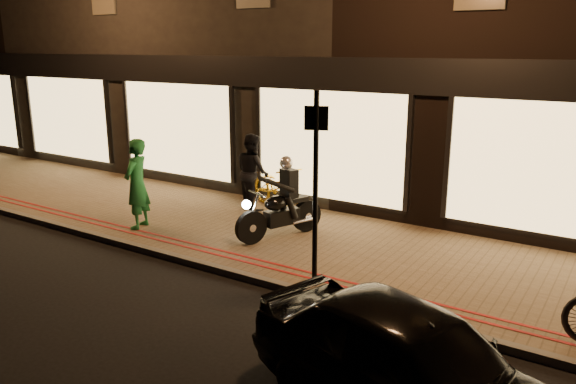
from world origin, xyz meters
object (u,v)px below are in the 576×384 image
object	(u,v)px
sign_post	(316,181)
bicycle_gold	(277,187)
motorcycle	(281,206)
parked_car	(412,366)
person_green	(137,184)

from	to	relation	value
sign_post	bicycle_gold	xyz separation A→B (m)	(-2.86, 3.21, -1.18)
sign_post	bicycle_gold	distance (m)	4.46
motorcycle	parked_car	world-z (taller)	motorcycle
motorcycle	person_green	size ratio (longest dim) A/B	1.01
sign_post	person_green	distance (m)	4.56
person_green	motorcycle	bearing A→B (deg)	94.29
motorcycle	sign_post	size ratio (longest dim) A/B	0.62
motorcycle	parked_car	size ratio (longest dim) A/B	0.49
parked_car	person_green	bearing A→B (deg)	85.45
bicycle_gold	parked_car	xyz separation A→B (m)	(5.25, -5.38, 0.02)
motorcycle	person_green	xyz separation A→B (m)	(-2.76, -1.09, 0.30)
sign_post	motorcycle	bearing A→B (deg)	135.90
person_green	parked_car	bearing A→B (deg)	51.10
motorcycle	bicycle_gold	world-z (taller)	motorcycle
bicycle_gold	person_green	xyz separation A→B (m)	(-1.60, -2.66, 0.42)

